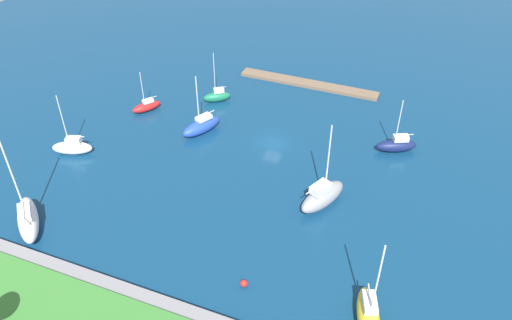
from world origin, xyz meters
The scene contains 12 objects.
water centered at (0.00, 0.00, 0.00)m, with size 160.00×160.00×0.00m, color navy.
pier_dock centered at (0.26, -18.63, 0.27)m, with size 24.34×2.41×0.54m, color brown.
breakwater centered at (0.00, 32.33, 0.50)m, with size 69.54×3.71×1.00m, color gray.
sailboat_white_lone_north centered at (25.48, 12.87, 1.10)m, with size 5.99×3.81×9.45m.
sailboat_gray_near_pier centered at (-10.37, 10.26, 1.46)m, with size 5.36×7.76×11.72m.
sailboat_yellow_center_basin centered at (-19.33, 25.61, 1.40)m, with size 4.28×7.41×11.71m.
sailboat_navy_mid_basin centered at (-17.09, -4.75, 1.05)m, with size 6.13×4.28×8.38m.
sailboat_green_inner_mooring centered at (12.63, -7.87, 0.94)m, with size 4.59×3.98×8.63m.
sailboat_blue_far_south centered at (10.88, 1.30, 1.16)m, with size 4.89×6.96×9.57m.
sailboat_red_lone_south centered at (21.85, -0.99, 0.81)m, with size 3.99×4.84×6.96m.
sailboat_white_east_end centered at (20.74, 27.09, 1.50)m, with size 7.24×7.31×14.21m.
mooring_buoy_red centered at (-6.23, 25.61, 0.40)m, with size 0.79×0.79×0.79m, color red.
Camera 1 is at (-20.33, 57.51, 43.35)m, focal length 35.78 mm.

